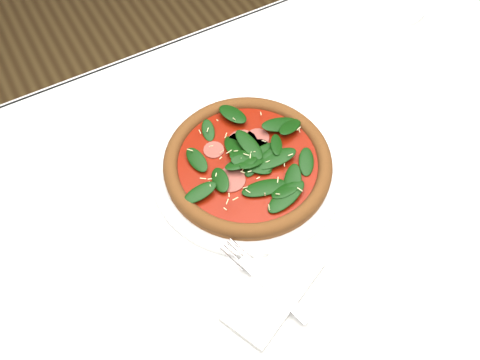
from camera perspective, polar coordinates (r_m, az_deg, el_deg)
ground at (r=1.51m, az=2.61°, el=-17.02°), size 6.00×6.00×0.00m
dining_table at (r=0.91m, az=4.18°, el=-5.40°), size 1.21×0.81×0.75m
plate at (r=0.84m, az=0.82°, el=1.30°), size 0.31×0.31×0.01m
pizza at (r=0.83m, az=0.83°, el=1.99°), size 0.35×0.35×0.03m
napkin at (r=0.75m, az=3.59°, el=-11.77°), size 0.17×0.13×0.01m
fork at (r=0.75m, az=2.00°, el=-10.08°), size 0.06×0.16×0.00m
saucer_far at (r=1.16m, az=16.09°, el=17.53°), size 0.13×0.13×0.01m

